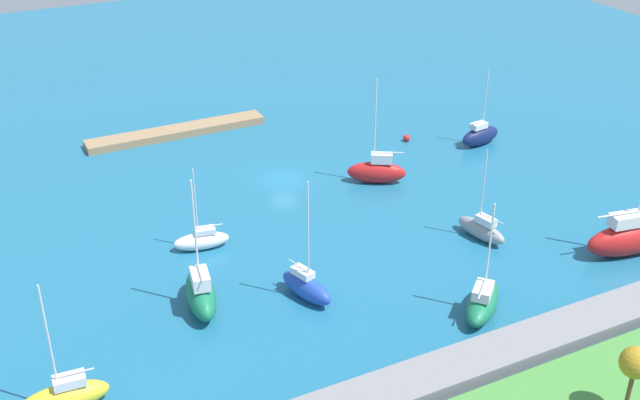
{
  "coord_description": "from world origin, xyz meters",
  "views": [
    {
      "loc": [
        28.7,
        65.83,
        35.66
      ],
      "look_at": [
        0.0,
        8.31,
        1.5
      ],
      "focal_mm": 44.53,
      "sensor_mm": 36.0,
      "label": 1
    }
  ],
  "objects_px": {
    "park_tree_west": "(636,364)",
    "mooring_buoy_red": "(407,138)",
    "sailboat_yellow_mid_basin": "(65,396)",
    "sailboat_red_center_basin": "(377,171)",
    "sailboat_red_lone_north": "(629,237)",
    "sailboat_white_near_pier": "(202,240)",
    "sailboat_navy_off_beacon": "(480,135)",
    "sailboat_green_west_end": "(483,301)",
    "sailboat_green_east_end": "(201,293)",
    "sailboat_gray_far_south": "(482,229)",
    "sailboat_blue_far_north": "(306,286)",
    "pier_dock": "(177,132)"
  },
  "relations": [
    {
      "from": "sailboat_green_east_end",
      "to": "sailboat_blue_far_north",
      "type": "relative_size",
      "value": 1.05
    },
    {
      "from": "sailboat_red_center_basin",
      "to": "sailboat_red_lone_north",
      "type": "bearing_deg",
      "value": 150.73
    },
    {
      "from": "sailboat_green_east_end",
      "to": "sailboat_gray_far_south",
      "type": "bearing_deg",
      "value": -82.11
    },
    {
      "from": "sailboat_green_west_end",
      "to": "sailboat_yellow_mid_basin",
      "type": "bearing_deg",
      "value": 131.47
    },
    {
      "from": "sailboat_red_center_basin",
      "to": "park_tree_west",
      "type": "bearing_deg",
      "value": 116.25
    },
    {
      "from": "pier_dock",
      "to": "park_tree_west",
      "type": "xyz_separation_m",
      "value": [
        -11.29,
        56.32,
        4.18
      ]
    },
    {
      "from": "sailboat_navy_off_beacon",
      "to": "sailboat_green_west_end",
      "type": "height_order",
      "value": "sailboat_green_west_end"
    },
    {
      "from": "sailboat_red_lone_north",
      "to": "sailboat_white_near_pier",
      "type": "xyz_separation_m",
      "value": [
        31.89,
        -16.95,
        -0.81
      ]
    },
    {
      "from": "sailboat_green_east_end",
      "to": "mooring_buoy_red",
      "type": "relative_size",
      "value": 13.83
    },
    {
      "from": "sailboat_yellow_mid_basin",
      "to": "sailboat_red_center_basin",
      "type": "height_order",
      "value": "sailboat_red_center_basin"
    },
    {
      "from": "sailboat_white_near_pier",
      "to": "sailboat_navy_off_beacon",
      "type": "height_order",
      "value": "sailboat_navy_off_beacon"
    },
    {
      "from": "sailboat_blue_far_north",
      "to": "sailboat_red_lone_north",
      "type": "bearing_deg",
      "value": 60.11
    },
    {
      "from": "sailboat_red_center_basin",
      "to": "mooring_buoy_red",
      "type": "xyz_separation_m",
      "value": [
        -8.16,
        -7.4,
        -0.89
      ]
    },
    {
      "from": "park_tree_west",
      "to": "sailboat_green_west_end",
      "type": "height_order",
      "value": "sailboat_green_west_end"
    },
    {
      "from": "sailboat_green_east_end",
      "to": "sailboat_navy_off_beacon",
      "type": "xyz_separation_m",
      "value": [
        -37.48,
        -15.53,
        -0.27
      ]
    },
    {
      "from": "sailboat_navy_off_beacon",
      "to": "sailboat_red_center_basin",
      "type": "height_order",
      "value": "sailboat_red_center_basin"
    },
    {
      "from": "sailboat_yellow_mid_basin",
      "to": "sailboat_red_center_basin",
      "type": "bearing_deg",
      "value": -146.82
    },
    {
      "from": "sailboat_green_east_end",
      "to": "sailboat_blue_far_north",
      "type": "distance_m",
      "value": 8.06
    },
    {
      "from": "sailboat_navy_off_beacon",
      "to": "sailboat_yellow_mid_basin",
      "type": "height_order",
      "value": "sailboat_yellow_mid_basin"
    },
    {
      "from": "sailboat_red_lone_north",
      "to": "sailboat_red_center_basin",
      "type": "distance_m",
      "value": 24.42
    },
    {
      "from": "sailboat_red_lone_north",
      "to": "sailboat_gray_far_south",
      "type": "distance_m",
      "value": 12.15
    },
    {
      "from": "sailboat_blue_far_north",
      "to": "sailboat_yellow_mid_basin",
      "type": "bearing_deg",
      "value": -94.19
    },
    {
      "from": "park_tree_west",
      "to": "mooring_buoy_red",
      "type": "relative_size",
      "value": 6.18
    },
    {
      "from": "sailboat_blue_far_north",
      "to": "sailboat_red_center_basin",
      "type": "relative_size",
      "value": 0.94
    },
    {
      "from": "park_tree_west",
      "to": "sailboat_red_lone_north",
      "type": "bearing_deg",
      "value": -135.85
    },
    {
      "from": "sailboat_navy_off_beacon",
      "to": "sailboat_green_east_end",
      "type": "bearing_deg",
      "value": -165.62
    },
    {
      "from": "sailboat_navy_off_beacon",
      "to": "mooring_buoy_red",
      "type": "relative_size",
      "value": 11.22
    },
    {
      "from": "park_tree_west",
      "to": "sailboat_yellow_mid_basin",
      "type": "relative_size",
      "value": 0.5
    },
    {
      "from": "sailboat_red_lone_north",
      "to": "sailboat_red_center_basin",
      "type": "xyz_separation_m",
      "value": [
        12.12,
        -21.2,
        -0.35
      ]
    },
    {
      "from": "sailboat_green_west_end",
      "to": "mooring_buoy_red",
      "type": "relative_size",
      "value": 11.86
    },
    {
      "from": "pier_dock",
      "to": "mooring_buoy_red",
      "type": "distance_m",
      "value": 25.95
    },
    {
      "from": "pier_dock",
      "to": "sailboat_red_lone_north",
      "type": "height_order",
      "value": "sailboat_red_lone_north"
    },
    {
      "from": "sailboat_red_lone_north",
      "to": "sailboat_navy_off_beacon",
      "type": "bearing_deg",
      "value": 93.5
    },
    {
      "from": "pier_dock",
      "to": "sailboat_blue_far_north",
      "type": "height_order",
      "value": "sailboat_blue_far_north"
    },
    {
      "from": "sailboat_navy_off_beacon",
      "to": "sailboat_gray_far_south",
      "type": "bearing_deg",
      "value": -134.4
    },
    {
      "from": "sailboat_navy_off_beacon",
      "to": "sailboat_green_west_end",
      "type": "xyz_separation_m",
      "value": [
        18.8,
        25.58,
        -0.03
      ]
    },
    {
      "from": "park_tree_west",
      "to": "sailboat_yellow_mid_basin",
      "type": "distance_m",
      "value": 35.41
    },
    {
      "from": "sailboat_red_lone_north",
      "to": "sailboat_blue_far_north",
      "type": "height_order",
      "value": "sailboat_red_lone_north"
    },
    {
      "from": "sailboat_green_east_end",
      "to": "sailboat_red_lone_north",
      "type": "relative_size",
      "value": 0.9
    },
    {
      "from": "park_tree_west",
      "to": "sailboat_navy_off_beacon",
      "type": "bearing_deg",
      "value": -114.63
    },
    {
      "from": "sailboat_yellow_mid_basin",
      "to": "mooring_buoy_red",
      "type": "distance_m",
      "value": 49.77
    },
    {
      "from": "sailboat_white_near_pier",
      "to": "sailboat_navy_off_beacon",
      "type": "relative_size",
      "value": 0.88
    },
    {
      "from": "sailboat_gray_far_south",
      "to": "sailboat_navy_off_beacon",
      "type": "xyz_separation_m",
      "value": [
        -12.14,
        -16.54,
        0.19
      ]
    },
    {
      "from": "sailboat_blue_far_north",
      "to": "sailboat_gray_far_south",
      "type": "height_order",
      "value": "sailboat_blue_far_north"
    },
    {
      "from": "pier_dock",
      "to": "sailboat_red_lone_north",
      "type": "bearing_deg",
      "value": 122.33
    },
    {
      "from": "sailboat_gray_far_south",
      "to": "mooring_buoy_red",
      "type": "distance_m",
      "value": 21.67
    },
    {
      "from": "sailboat_green_east_end",
      "to": "mooring_buoy_red",
      "type": "bearing_deg",
      "value": -46.89
    },
    {
      "from": "sailboat_green_west_end",
      "to": "mooring_buoy_red",
      "type": "bearing_deg",
      "value": 26.1
    },
    {
      "from": "sailboat_gray_far_south",
      "to": "sailboat_navy_off_beacon",
      "type": "relative_size",
      "value": 0.96
    },
    {
      "from": "sailboat_blue_far_north",
      "to": "mooring_buoy_red",
      "type": "relative_size",
      "value": 13.13
    }
  ]
}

